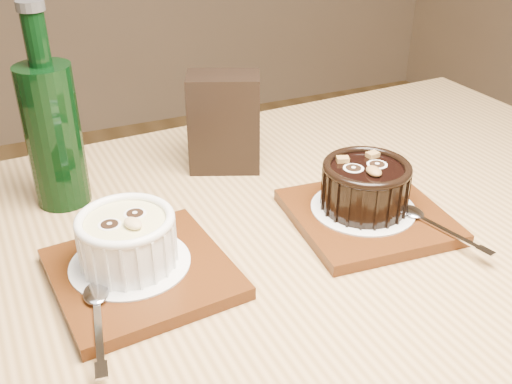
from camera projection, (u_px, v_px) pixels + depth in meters
table at (280, 315)px, 0.73m from camera, size 1.24×0.86×0.75m
tray_left at (142, 273)px, 0.64m from camera, size 0.20×0.20×0.01m
doily_left at (130, 263)px, 0.65m from camera, size 0.13×0.13×0.00m
ramekin_white at (127, 238)px, 0.63m from camera, size 0.10×0.10×0.06m
spoon_left at (98, 316)px, 0.57m from camera, size 0.04×0.14×0.01m
tray_right at (367, 216)px, 0.74m from camera, size 0.19×0.19×0.01m
doily_right at (363, 208)px, 0.75m from camera, size 0.13×0.13×0.00m
ramekin_dark at (366, 184)px, 0.73m from camera, size 0.11×0.11×0.06m
spoon_right at (434, 223)px, 0.71m from camera, size 0.06×0.14×0.01m
condiment_stand at (224, 122)px, 0.85m from camera, size 0.12×0.09×0.14m
green_bottle at (53, 131)px, 0.75m from camera, size 0.07×0.07×0.26m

